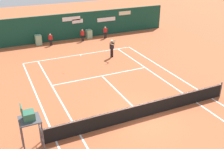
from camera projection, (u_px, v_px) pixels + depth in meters
name	position (u px, v px, depth m)	size (l,w,h in m)	color
ground_plane	(139.00, 112.00, 16.38)	(80.00, 80.00, 0.01)	#B25633
tennis_net	(144.00, 110.00, 15.69)	(12.10, 0.10, 1.07)	#4C4C51
sponsor_back_wall	(64.00, 27.00, 29.30)	(25.00, 1.02, 2.88)	#144233
umpire_chair	(29.00, 119.00, 12.55)	(1.00, 1.00, 2.60)	#47474C
player_on_baseline	(112.00, 47.00, 24.52)	(0.52, 0.82, 1.87)	black
ball_kid_left_post	(51.00, 39.00, 27.72)	(0.43, 0.18, 1.29)	black
ball_kid_centre_post	(105.00, 32.00, 30.09)	(0.45, 0.19, 1.34)	black
ball_kid_right_post	(83.00, 34.00, 29.05)	(0.45, 0.19, 1.34)	black
tennis_ball_mid_court	(63.00, 73.00, 21.57)	(0.07, 0.07, 0.07)	#CCE033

